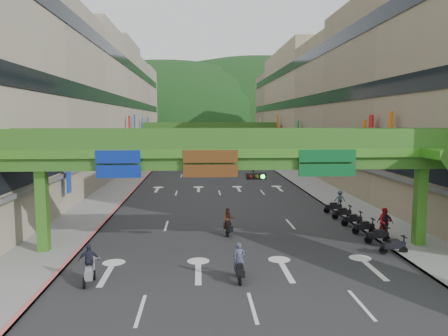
# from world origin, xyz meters

# --- Properties ---
(ground) EXTENTS (320.00, 320.00, 0.00)m
(ground) POSITION_xyz_m (0.00, 0.00, 0.00)
(ground) COLOR black
(ground) RESTS_ON ground
(road_slab) EXTENTS (18.00, 140.00, 0.02)m
(road_slab) POSITION_xyz_m (0.00, 50.00, 0.01)
(road_slab) COLOR #28282B
(road_slab) RESTS_ON ground
(sidewalk_left) EXTENTS (4.00, 140.00, 0.15)m
(sidewalk_left) POSITION_xyz_m (-11.00, 50.00, 0.07)
(sidewalk_left) COLOR gray
(sidewalk_left) RESTS_ON ground
(sidewalk_right) EXTENTS (4.00, 140.00, 0.15)m
(sidewalk_right) POSITION_xyz_m (11.00, 50.00, 0.07)
(sidewalk_right) COLOR gray
(sidewalk_right) RESTS_ON ground
(curb_left) EXTENTS (0.20, 140.00, 0.18)m
(curb_left) POSITION_xyz_m (-9.10, 50.00, 0.09)
(curb_left) COLOR #CC5959
(curb_left) RESTS_ON ground
(curb_right) EXTENTS (0.20, 140.00, 0.18)m
(curb_right) POSITION_xyz_m (9.10, 50.00, 0.09)
(curb_right) COLOR gray
(curb_right) RESTS_ON ground
(building_row_left) EXTENTS (12.80, 95.00, 19.00)m
(building_row_left) POSITION_xyz_m (-18.93, 50.00, 9.46)
(building_row_left) COLOR #9E937F
(building_row_left) RESTS_ON ground
(building_row_right) EXTENTS (12.80, 95.00, 19.00)m
(building_row_right) POSITION_xyz_m (18.93, 50.00, 9.46)
(building_row_right) COLOR gray
(building_row_right) RESTS_ON ground
(overpass_near) EXTENTS (28.00, 12.27, 7.10)m
(overpass_near) POSITION_xyz_m (0.93, 5.38, 5.21)
(overpass_near) COLOR #4C9E2D
(overpass_near) RESTS_ON ground
(overpass_far) EXTENTS (28.00, 2.20, 7.10)m
(overpass_far) POSITION_xyz_m (0.00, 65.00, 5.40)
(overpass_far) COLOR #4C9E2D
(overpass_far) RESTS_ON ground
(hill_left) EXTENTS (168.00, 140.00, 112.00)m
(hill_left) POSITION_xyz_m (-15.00, 160.00, 0.00)
(hill_left) COLOR #1C4419
(hill_left) RESTS_ON ground
(hill_right) EXTENTS (208.00, 176.00, 128.00)m
(hill_right) POSITION_xyz_m (25.00, 180.00, 0.00)
(hill_right) COLOR #1C4419
(hill_right) RESTS_ON ground
(bunting_string) EXTENTS (26.00, 0.36, 0.47)m
(bunting_string) POSITION_xyz_m (0.00, 30.00, 5.96)
(bunting_string) COLOR black
(bunting_string) RESTS_ON ground
(scooter_rider_near) EXTENTS (0.58, 1.60, 1.85)m
(scooter_rider_near) POSITION_xyz_m (-0.26, 1.00, 0.84)
(scooter_rider_near) COLOR black
(scooter_rider_near) RESTS_ON ground
(scooter_rider_mid) EXTENTS (0.81, 1.59, 1.85)m
(scooter_rider_mid) POSITION_xyz_m (-0.23, 9.32, 0.94)
(scooter_rider_mid) COLOR black
(scooter_rider_mid) RESTS_ON ground
(scooter_rider_left) EXTENTS (0.98, 1.59, 1.92)m
(scooter_rider_left) POSITION_xyz_m (-7.24, 1.00, 0.95)
(scooter_rider_left) COLOR gray
(scooter_rider_left) RESTS_ON ground
(scooter_rider_far) EXTENTS (0.90, 1.60, 2.06)m
(scooter_rider_far) POSITION_xyz_m (0.33, 39.81, 1.05)
(scooter_rider_far) COLOR #8B000A
(scooter_rider_far) RESTS_ON ground
(parked_scooter_row) EXTENTS (1.60, 11.61, 1.08)m
(parked_scooter_row) POSITION_xyz_m (8.80, 10.00, 0.52)
(parked_scooter_row) COLOR black
(parked_scooter_row) RESTS_ON ground
(car_silver) EXTENTS (1.83, 3.95, 1.25)m
(car_silver) POSITION_xyz_m (-7.00, 59.21, 0.63)
(car_silver) COLOR gray
(car_silver) RESTS_ON ground
(car_yellow) EXTENTS (2.04, 4.30, 1.42)m
(car_yellow) POSITION_xyz_m (2.69, 56.66, 0.71)
(car_yellow) COLOR #D2C40D
(car_yellow) RESTS_ON ground
(pedestrian_red) EXTENTS (0.95, 0.78, 1.82)m
(pedestrian_red) POSITION_xyz_m (9.80, 8.00, 0.91)
(pedestrian_red) COLOR red
(pedestrian_red) RESTS_ON ground
(pedestrian_dark) EXTENTS (1.06, 0.57, 1.72)m
(pedestrian_dark) POSITION_xyz_m (9.80, 8.00, 0.86)
(pedestrian_dark) COLOR black
(pedestrian_dark) RESTS_ON ground
(pedestrian_blue) EXTENTS (0.77, 0.57, 1.49)m
(pedestrian_blue) POSITION_xyz_m (9.80, 17.03, 0.75)
(pedestrian_blue) COLOR #394E5C
(pedestrian_blue) RESTS_ON ground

